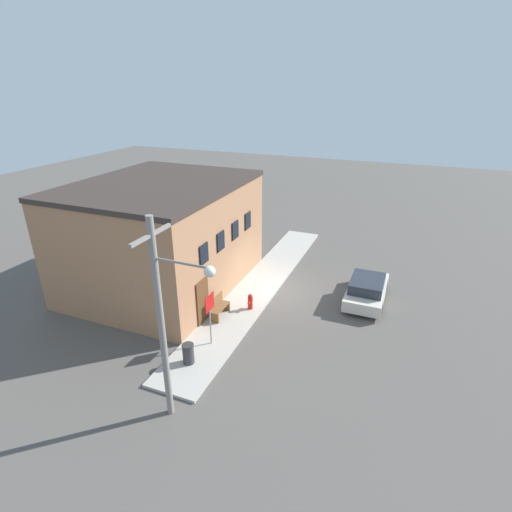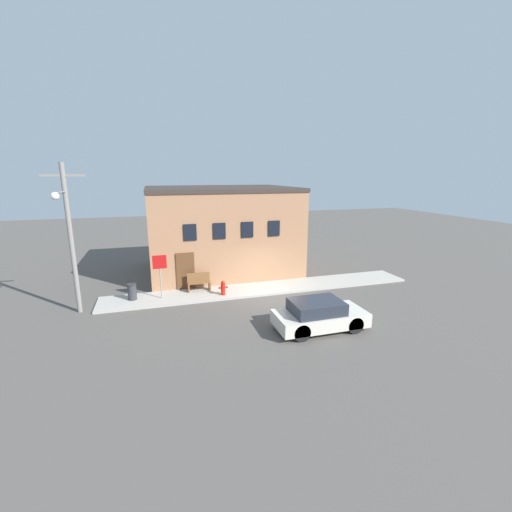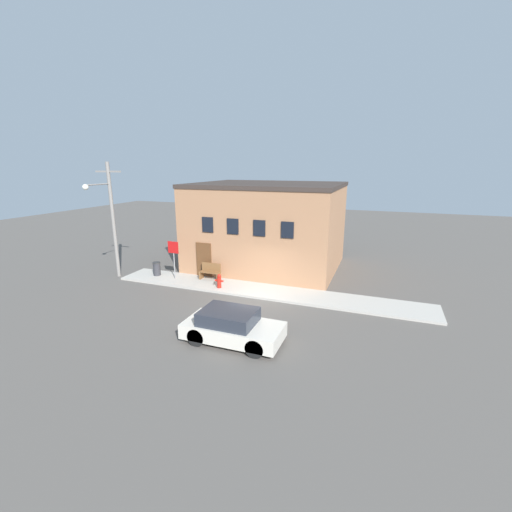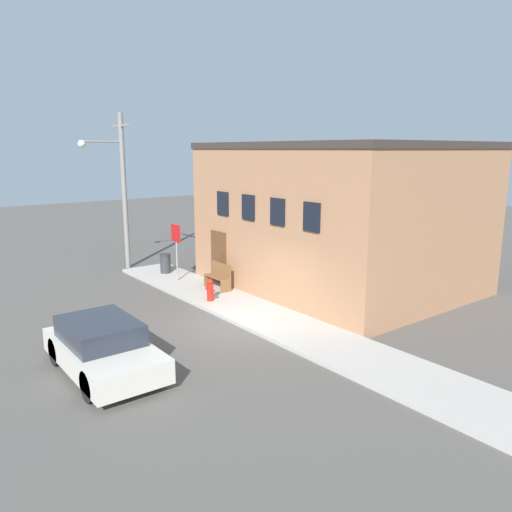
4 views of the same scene
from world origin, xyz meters
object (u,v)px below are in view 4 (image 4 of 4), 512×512
Objects in this scene: utility_pole at (120,184)px; parked_car at (103,348)px; trash_bin at (165,263)px; fire_hydrant at (210,290)px; stop_sign at (176,241)px; bench at (219,277)px.

utility_pole is 11.62m from parked_car.
trash_bin is at bearing 20.24° from utility_pole.
stop_sign is at bearing 172.21° from fire_hydrant.
parked_car reaches higher than trash_bin.
parked_car is at bearing -58.56° from fire_hydrant.
fire_hydrant is 0.94× the size of trash_bin.
fire_hydrant is 5.91m from parked_car.
trash_bin is (-4.62, 0.66, 0.03)m from fire_hydrant.
bench is 6.82m from utility_pole.
stop_sign reaches higher than fire_hydrant.
trash_bin is 4.15m from utility_pole.
bench is at bearing 124.45° from parked_car.
utility_pole reaches higher than parked_car.
bench is 3.51m from trash_bin.
utility_pole is (-6.98, -0.20, 3.33)m from fire_hydrant.
fire_hydrant is 0.11× the size of utility_pole.
parked_car is at bearing -55.55° from bench.
trash_bin is 9.59m from parked_car.
utility_pole is (-3.81, -0.64, 2.10)m from stop_sign.
trash_bin is at bearing 171.84° from fire_hydrant.
parked_car is (7.71, -5.71, 0.09)m from trash_bin.
bench is at bearing 135.73° from fire_hydrant.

